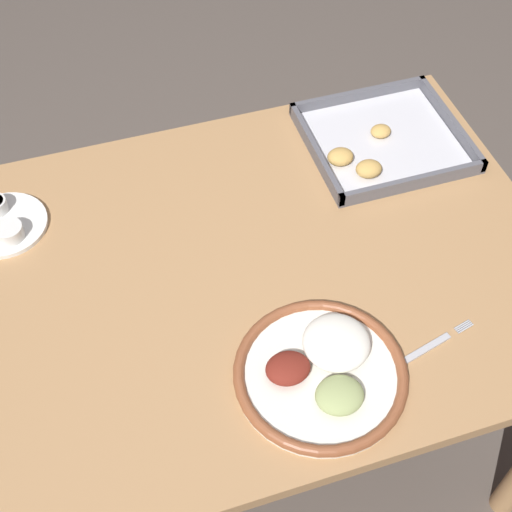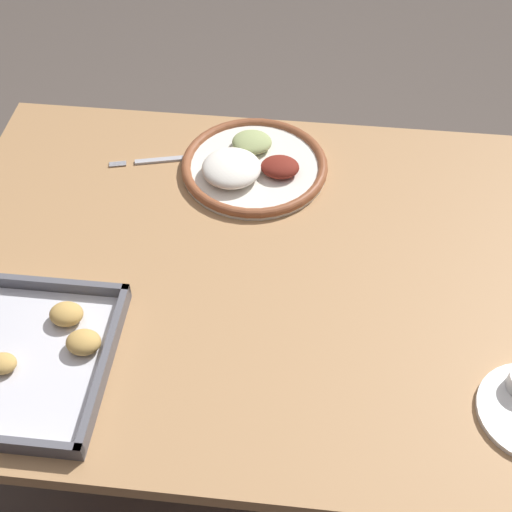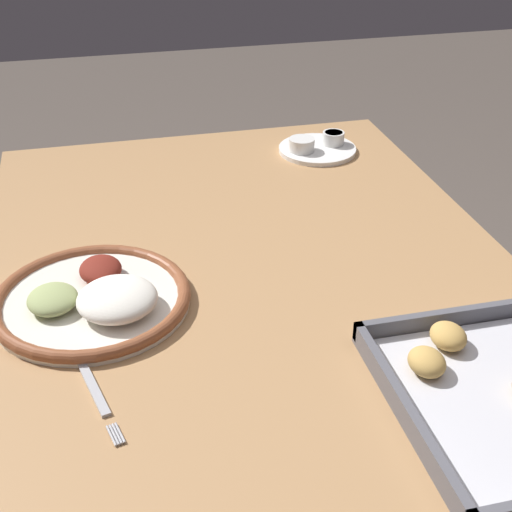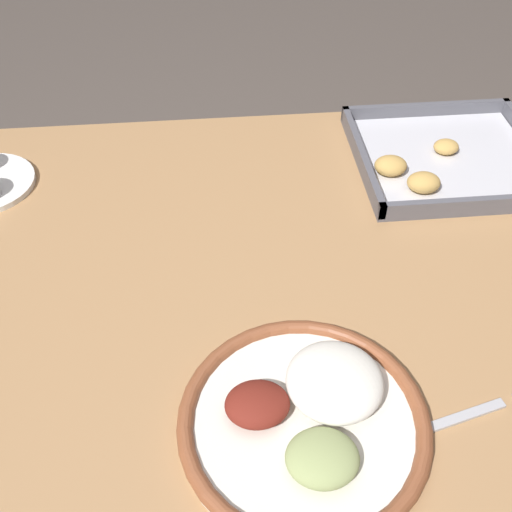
% 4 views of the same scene
% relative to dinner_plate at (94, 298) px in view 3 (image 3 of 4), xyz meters
% --- Properties ---
extents(dining_table, '(1.19, 0.86, 0.73)m').
position_rel_dinner_plate_xyz_m(dining_table, '(-0.05, 0.26, -0.12)').
color(dining_table, '#AD7F51').
rests_on(dining_table, ground_plane).
extents(dinner_plate, '(0.30, 0.30, 0.05)m').
position_rel_dinner_plate_xyz_m(dinner_plate, '(0.00, 0.00, 0.00)').
color(dinner_plate, white).
rests_on(dinner_plate, dining_table).
extents(fork, '(0.20, 0.06, 0.00)m').
position_rel_dinner_plate_xyz_m(fork, '(0.19, -0.01, -0.01)').
color(fork, '#B2B2B7').
rests_on(fork, dining_table).
extents(saucer_plate, '(0.17, 0.17, 0.04)m').
position_rel_dinner_plate_xyz_m(saucer_plate, '(-0.48, 0.50, -0.00)').
color(saucer_plate, white).
rests_on(saucer_plate, dining_table).
extents(baking_tray, '(0.34, 0.31, 0.04)m').
position_rel_dinner_plate_xyz_m(baking_tray, '(0.33, 0.49, -0.00)').
color(baking_tray, '#595960').
rests_on(baking_tray, dining_table).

